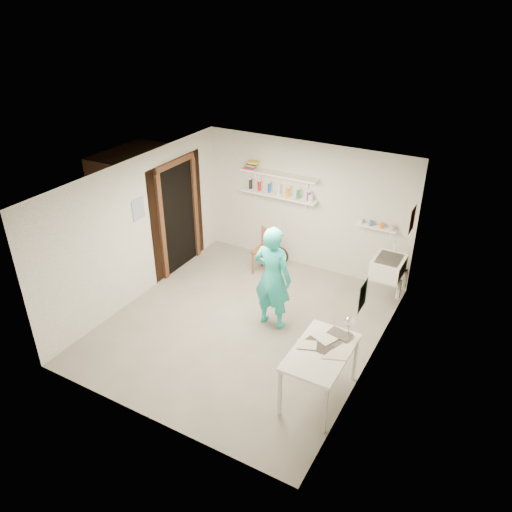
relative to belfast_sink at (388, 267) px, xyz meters
The scene contains 27 objects.
floor 2.54m from the belfast_sink, 135.83° to the right, with size 4.00×4.50×0.02m, color slate.
ceiling 2.98m from the belfast_sink, 135.83° to the right, with size 4.00×4.50×0.02m, color silver.
wall_back 1.90m from the belfast_sink, 162.26° to the left, with size 4.00×0.02×2.40m, color silver.
wall_front 4.36m from the belfast_sink, 113.84° to the right, with size 4.00×0.02×2.40m, color silver.
wall_left 4.16m from the belfast_sink, 155.67° to the right, with size 0.02×4.50×2.40m, color silver.
wall_right 1.79m from the belfast_sink, 81.30° to the right, with size 0.02×4.50×2.40m, color silver.
doorway_recess 3.81m from the belfast_sink, behind, with size 0.02×0.90×2.00m, color black.
corridor_box 4.51m from the belfast_sink, behind, with size 1.40×1.50×2.10m, color brown.
door_lintel 4.01m from the belfast_sink, behind, with size 0.06×1.05×0.10m, color brown.
door_jamb_near 3.91m from the belfast_sink, 162.82° to the right, with size 0.06×0.10×2.00m, color brown.
door_jamb_far 3.74m from the belfast_sink, behind, with size 0.06×0.10×2.00m, color brown.
shelf_lower 2.38m from the belfast_sink, 169.18° to the left, with size 1.50×0.22×0.03m, color white.
shelf_upper 2.52m from the belfast_sink, 169.18° to the left, with size 1.50×0.22×0.03m, color white.
ledge_shelf 0.75m from the belfast_sink, 130.40° to the left, with size 0.70×0.14×0.03m, color white.
poster_left 4.17m from the belfast_sink, 156.18° to the right, with size 0.01×0.28×0.36m, color #334C7F.
poster_right_a 0.89m from the belfast_sink, 22.79° to the left, with size 0.01×0.34×0.42m, color #995933.
poster_right_b 2.40m from the belfast_sink, 83.96° to the right, with size 0.01×0.30×0.38m, color #3F724C.
belfast_sink is the anchor object (origin of this frame).
man 2.01m from the belfast_sink, 133.48° to the right, with size 0.62×0.41×1.70m, color #26BFBA.
wall_clock 1.90m from the belfast_sink, 138.32° to the right, with size 0.30×0.30×0.04m, color beige.
wooden_chair 2.23m from the belfast_sink, behind, with size 0.42×0.40×0.90m, color brown.
work_table 2.59m from the belfast_sink, 92.45° to the right, with size 0.68×1.13×0.75m, color white.
desk_lamp 2.14m from the belfast_sink, 87.92° to the right, with size 0.14×0.14×0.14m, color silver.
spray_cans 2.41m from the belfast_sink, 169.18° to the left, with size 1.26×0.06×0.17m.
book_stack 3.06m from the belfast_sink, behind, with size 0.26×0.14×0.14m.
ledge_pots 0.78m from the belfast_sink, 130.40° to the left, with size 0.48×0.07×0.09m.
papers 2.57m from the belfast_sink, 92.45° to the right, with size 0.30×0.22×0.03m.
Camera 1 is at (3.31, -5.51, 4.77)m, focal length 35.00 mm.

